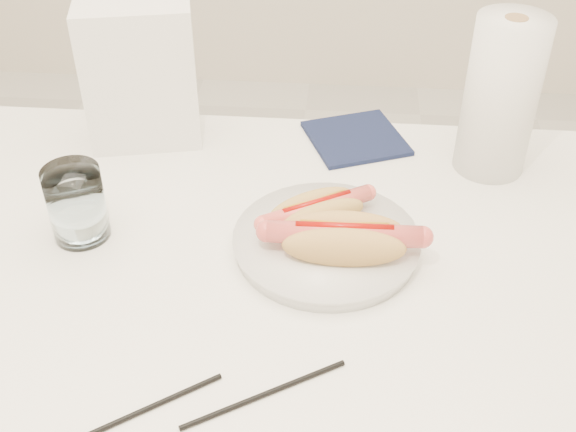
# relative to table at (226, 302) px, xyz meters

# --- Properties ---
(table) EXTENTS (1.20, 0.80, 0.75)m
(table) POSITION_rel_table_xyz_m (0.00, 0.00, 0.00)
(table) COLOR white
(table) RESTS_ON ground
(plate) EXTENTS (0.29, 0.29, 0.02)m
(plate) POSITION_rel_table_xyz_m (0.13, 0.05, 0.07)
(plate) COLOR silver
(plate) RESTS_ON table
(hotdog_left) EXTENTS (0.15, 0.12, 0.04)m
(hotdog_left) POSITION_rel_table_xyz_m (0.12, 0.08, 0.10)
(hotdog_left) COLOR tan
(hotdog_left) RESTS_ON plate
(hotdog_right) EXTENTS (0.20, 0.08, 0.05)m
(hotdog_right) POSITION_rel_table_xyz_m (0.15, 0.02, 0.11)
(hotdog_right) COLOR tan
(hotdog_right) RESTS_ON plate
(water_glass) EXTENTS (0.08, 0.08, 0.11)m
(water_glass) POSITION_rel_table_xyz_m (-0.21, 0.05, 0.11)
(water_glass) COLOR white
(water_glass) RESTS_ON table
(chopstick_near) EXTENTS (0.16, 0.12, 0.01)m
(chopstick_near) POSITION_rel_table_xyz_m (-0.05, -0.24, 0.06)
(chopstick_near) COLOR black
(chopstick_near) RESTS_ON table
(chopstick_far) EXTENTS (0.17, 0.11, 0.01)m
(chopstick_far) POSITION_rel_table_xyz_m (0.08, -0.20, 0.06)
(chopstick_far) COLOR black
(chopstick_far) RESTS_ON table
(napkin_box) EXTENTS (0.19, 0.13, 0.23)m
(napkin_box) POSITION_rel_table_xyz_m (-0.18, 0.31, 0.18)
(napkin_box) COLOR white
(napkin_box) RESTS_ON table
(navy_napkin) EXTENTS (0.19, 0.19, 0.01)m
(navy_napkin) POSITION_rel_table_xyz_m (0.17, 0.34, 0.06)
(navy_napkin) COLOR #101735
(navy_napkin) RESTS_ON table
(paper_towel_roll) EXTENTS (0.12, 0.12, 0.24)m
(paper_towel_roll) POSITION_rel_table_xyz_m (0.38, 0.28, 0.18)
(paper_towel_roll) COLOR white
(paper_towel_roll) RESTS_ON table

